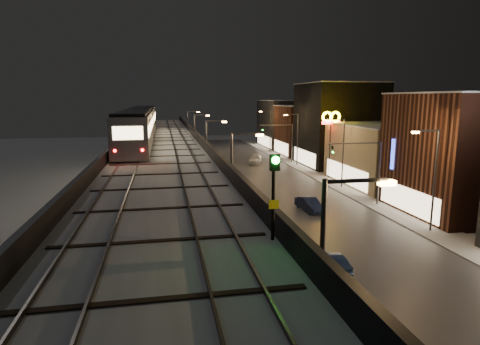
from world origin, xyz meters
TOP-DOWN VIEW (x-y plane):
  - ground at (0.00, 0.00)m, footprint 220.00×220.00m
  - road_surface at (7.50, 35.00)m, footprint 17.00×120.00m
  - sidewalk_right at (17.50, 35.00)m, footprint 4.00×120.00m
  - under_viaduct_pavement at (-6.00, 35.00)m, footprint 11.00×120.00m
  - elevated_viaduct at (-6.00, 31.84)m, footprint 9.00×100.00m
  - viaduct_trackbed at (-6.01, 31.97)m, footprint 8.40×100.00m
  - viaduct_parapet_streetside at (-1.65, 32.00)m, footprint 0.30×100.00m
  - viaduct_parapet_far at (-10.35, 32.00)m, footprint 0.30×100.00m
  - building_b at (23.99, 18.00)m, footprint 12.20×12.20m
  - building_c at (23.99, 32.00)m, footprint 12.20×15.20m
  - building_d at (23.99, 48.00)m, footprint 12.20×13.20m
  - building_e at (23.99, 62.00)m, footprint 12.20×12.20m
  - building_f at (23.99, 76.00)m, footprint 12.20×16.20m
  - streetlight_left_0 at (-0.43, -5.00)m, footprint 2.57×0.28m
  - streetlight_left_1 at (-0.43, 13.00)m, footprint 2.57×0.28m
  - streetlight_right_1 at (16.73, 13.00)m, footprint 2.56×0.28m
  - streetlight_left_2 at (-0.43, 31.00)m, footprint 2.57×0.28m
  - streetlight_right_2 at (16.73, 31.00)m, footprint 2.56×0.28m
  - streetlight_left_3 at (-0.43, 49.00)m, footprint 2.57×0.28m
  - streetlight_right_3 at (16.73, 49.00)m, footprint 2.56×0.28m
  - streetlight_left_4 at (-0.43, 67.00)m, footprint 2.57×0.28m
  - streetlight_right_4 at (16.73, 67.00)m, footprint 2.56×0.28m
  - traffic_light_rig_a at (15.84, 22.00)m, footprint 6.10×0.34m
  - traffic_light_rig_b at (15.84, 52.00)m, footprint 6.10×0.34m
  - subway_train at (-8.50, 34.65)m, footprint 3.13×38.36m
  - rail_signal at (-2.10, -3.94)m, footprint 0.36×0.43m
  - car_taxi at (2.81, 15.00)m, footprint 1.71×4.17m
  - car_near_white at (5.02, 7.04)m, footprint 1.72×3.83m
  - car_mid_silver at (1.23, 33.83)m, footprint 2.87×5.20m
  - car_mid_dark at (4.25, 57.41)m, footprint 2.29×4.87m
  - car_far_white at (3.61, 52.68)m, footprint 2.28×3.88m
  - car_onc_silver at (8.87, 21.13)m, footprint 2.00×4.41m
  - car_onc_white at (10.35, 52.23)m, footprint 3.67×5.57m
  - sign_mcdonalds at (18.00, 37.48)m, footprint 2.89×0.45m
  - sign_carwash at (18.50, 21.09)m, footprint 1.42×0.35m

SIDE VIEW (x-z plane):
  - ground at x=0.00m, z-range 0.00..0.00m
  - road_surface at x=7.50m, z-range 0.00..0.06m
  - under_viaduct_pavement at x=-6.00m, z-range 0.00..0.06m
  - sidewalk_right at x=17.50m, z-range 0.00..0.14m
  - car_near_white at x=5.02m, z-range 0.00..1.22m
  - car_far_white at x=3.61m, z-range 0.00..1.24m
  - car_mid_dark at x=4.25m, z-range 0.00..1.37m
  - car_mid_silver at x=1.23m, z-range 0.00..1.38m
  - car_onc_silver at x=8.87m, z-range 0.00..1.40m
  - car_taxi at x=2.81m, z-range 0.00..1.42m
  - car_onc_white at x=10.35m, z-range 0.00..1.50m
  - building_c at x=23.99m, z-range 0.00..8.16m
  - traffic_light_rig_a at x=15.84m, z-range 1.00..8.00m
  - traffic_light_rig_b at x=15.84m, z-range 1.00..8.00m
  - building_e at x=23.99m, z-range 0.00..10.16m
  - sign_carwash at x=18.50m, z-range 1.45..8.83m
  - streetlight_left_0 at x=-0.43m, z-range 0.74..9.74m
  - streetlight_left_1 at x=-0.43m, z-range 0.74..9.74m
  - streetlight_right_1 at x=16.73m, z-range 0.74..9.74m
  - streetlight_left_2 at x=-0.43m, z-range 0.74..9.74m
  - streetlight_right_2 at x=16.73m, z-range 0.74..9.74m
  - streetlight_left_3 at x=-0.43m, z-range 0.74..9.74m
  - streetlight_right_3 at x=16.73m, z-range 0.74..9.74m
  - streetlight_left_4 at x=-0.43m, z-range 0.74..9.74m
  - streetlight_right_4 at x=16.73m, z-range 0.74..9.74m
  - building_f at x=23.99m, z-range 0.00..11.16m
  - elevated_viaduct at x=-6.00m, z-range 2.47..8.77m
  - building_b at x=23.99m, z-range 0.00..12.16m
  - viaduct_trackbed at x=-6.01m, z-range 6.23..6.55m
  - viaduct_parapet_streetside at x=-1.65m, z-range 6.30..7.40m
  - viaduct_parapet_far at x=-10.35m, z-range 6.30..7.40m
  - building_d at x=23.99m, z-range 0.00..14.16m
  - sign_mcdonalds at x=18.00m, z-range 3.01..12.75m
  - subway_train at x=-8.50m, z-range 6.61..10.35m
  - rail_signal at x=-2.10m, z-range 7.26..10.34m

